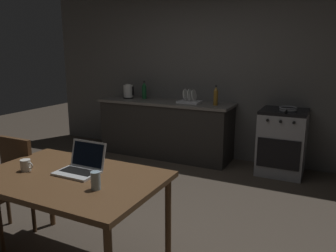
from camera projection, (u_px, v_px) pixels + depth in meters
ground_plane at (127, 217)px, 3.40m from camera, size 12.00×12.00×0.00m
back_wall at (227, 73)px, 5.05m from camera, size 6.40×0.10×2.66m
kitchen_counter at (166, 128)px, 5.32m from camera, size 2.16×0.64×0.89m
stove_oven at (282, 142)px, 4.54m from camera, size 0.60×0.62×0.89m
dining_table at (70, 184)px, 2.49m from camera, size 1.38×0.90×0.75m
chair at (8, 181)px, 3.00m from camera, size 0.40×0.40×0.89m
laptop at (81, 167)px, 2.54m from camera, size 0.32×0.28×0.22m
electric_kettle at (128, 92)px, 5.50m from camera, size 0.19×0.16×0.24m
bottle at (216, 96)px, 4.78m from camera, size 0.06×0.06×0.29m
frying_pan at (288, 109)px, 4.39m from camera, size 0.24×0.41×0.05m
coffee_mug at (26, 165)px, 2.57m from camera, size 0.12×0.08×0.09m
drinking_glass at (96, 181)px, 2.22m from camera, size 0.07×0.07×0.12m
dish_rack at (190, 100)px, 5.03m from camera, size 0.34×0.26×0.21m
bottle_b at (144, 90)px, 5.45m from camera, size 0.07×0.07×0.29m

